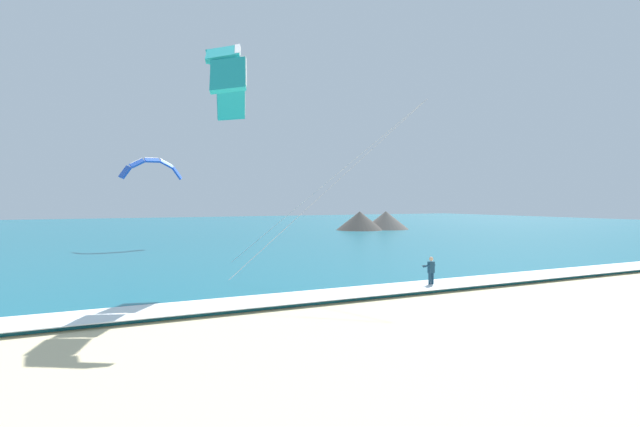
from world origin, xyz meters
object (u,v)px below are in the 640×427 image
Objects in this scene: kite_primary at (228,73)px; kite_distant at (152,166)px; surfboard at (431,288)px; kitesurfer at (431,271)px.

kite_primary is 1.98× the size of kite_distant.
surfboard is at bearing -19.52° from kite_primary.
surfboard is 0.12× the size of kite_primary.
surfboard is at bearing -85.48° from kitesurfer.
kite_distant is at bearing 105.03° from surfboard.
kite_distant is at bearing 105.03° from kitesurfer.
kitesurfer is (-0.00, 0.02, 0.91)m from surfboard.
kitesurfer is 33.16m from kite_distant.
kite_distant is (1.51, 27.81, -3.02)m from kite_primary.
kite_primary reaches higher than surfboard.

